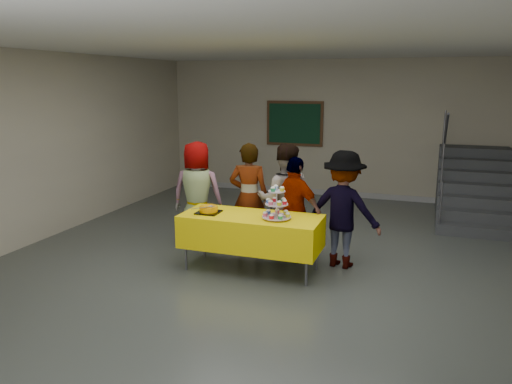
{
  "coord_description": "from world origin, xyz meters",
  "views": [
    {
      "loc": [
        1.86,
        -5.97,
        2.52
      ],
      "look_at": [
        -0.33,
        0.28,
        1.05
      ],
      "focal_mm": 35.0,
      "sensor_mm": 36.0,
      "label": 1
    }
  ],
  "objects_px": {
    "schoolchild_a": "(197,194)",
    "bear_cake": "(209,209)",
    "schoolchild_e": "(343,209)",
    "cupcake_stand": "(277,207)",
    "schoolchild_d": "(295,210)",
    "bake_table": "(251,231)",
    "noticeboard": "(295,123)",
    "schoolchild_b": "(249,197)",
    "schoolchild_c": "(284,200)",
    "staircase": "(473,191)"
  },
  "relations": [
    {
      "from": "bake_table",
      "to": "cupcake_stand",
      "type": "xyz_separation_m",
      "value": [
        0.37,
        -0.05,
        0.38
      ]
    },
    {
      "from": "schoolchild_a",
      "to": "schoolchild_c",
      "type": "bearing_deg",
      "value": 169.73
    },
    {
      "from": "schoolchild_e",
      "to": "noticeboard",
      "type": "xyz_separation_m",
      "value": [
        -1.86,
        4.3,
        0.79
      ]
    },
    {
      "from": "bake_table",
      "to": "staircase",
      "type": "height_order",
      "value": "staircase"
    },
    {
      "from": "schoolchild_a",
      "to": "cupcake_stand",
      "type": "bearing_deg",
      "value": 141.99
    },
    {
      "from": "schoolchild_c",
      "to": "schoolchild_d",
      "type": "relative_size",
      "value": 1.1
    },
    {
      "from": "bake_table",
      "to": "schoolchild_d",
      "type": "relative_size",
      "value": 1.25
    },
    {
      "from": "staircase",
      "to": "schoolchild_a",
      "type": "bearing_deg",
      "value": -142.26
    },
    {
      "from": "cupcake_stand",
      "to": "schoolchild_a",
      "type": "height_order",
      "value": "schoolchild_a"
    },
    {
      "from": "schoolchild_c",
      "to": "bake_table",
      "type": "bearing_deg",
      "value": 57.88
    },
    {
      "from": "schoolchild_d",
      "to": "staircase",
      "type": "distance_m",
      "value": 4.34
    },
    {
      "from": "schoolchild_e",
      "to": "schoolchild_a",
      "type": "bearing_deg",
      "value": 4.82
    },
    {
      "from": "schoolchild_a",
      "to": "schoolchild_c",
      "type": "distance_m",
      "value": 1.41
    },
    {
      "from": "cupcake_stand",
      "to": "schoolchild_c",
      "type": "height_order",
      "value": "schoolchild_c"
    },
    {
      "from": "bear_cake",
      "to": "schoolchild_d",
      "type": "xyz_separation_m",
      "value": [
        1.05,
        0.61,
        -0.08
      ]
    },
    {
      "from": "bake_table",
      "to": "staircase",
      "type": "bearing_deg",
      "value": 53.17
    },
    {
      "from": "schoolchild_b",
      "to": "staircase",
      "type": "xyz_separation_m",
      "value": [
        3.35,
        3.26,
        -0.33
      ]
    },
    {
      "from": "bake_table",
      "to": "schoolchild_b",
      "type": "distance_m",
      "value": 0.89
    },
    {
      "from": "schoolchild_a",
      "to": "schoolchild_b",
      "type": "xyz_separation_m",
      "value": [
        0.86,
        -0.01,
        0.01
      ]
    },
    {
      "from": "schoolchild_e",
      "to": "schoolchild_c",
      "type": "bearing_deg",
      "value": -1.95
    },
    {
      "from": "bake_table",
      "to": "schoolchild_b",
      "type": "relative_size",
      "value": 1.14
    },
    {
      "from": "noticeboard",
      "to": "schoolchild_d",
      "type": "bearing_deg",
      "value": -74.73
    },
    {
      "from": "schoolchild_a",
      "to": "schoolchild_d",
      "type": "bearing_deg",
      "value": 162.26
    },
    {
      "from": "bake_table",
      "to": "schoolchild_e",
      "type": "distance_m",
      "value": 1.3
    },
    {
      "from": "bake_table",
      "to": "schoolchild_d",
      "type": "bearing_deg",
      "value": 50.16
    },
    {
      "from": "bear_cake",
      "to": "schoolchild_a",
      "type": "height_order",
      "value": "schoolchild_a"
    },
    {
      "from": "bake_table",
      "to": "cupcake_stand",
      "type": "bearing_deg",
      "value": -8.15
    },
    {
      "from": "bear_cake",
      "to": "schoolchild_c",
      "type": "bearing_deg",
      "value": 45.04
    },
    {
      "from": "schoolchild_d",
      "to": "schoolchild_e",
      "type": "bearing_deg",
      "value": -154.29
    },
    {
      "from": "cupcake_stand",
      "to": "schoolchild_a",
      "type": "xyz_separation_m",
      "value": [
        -1.55,
        0.84,
        -0.12
      ]
    },
    {
      "from": "bear_cake",
      "to": "staircase",
      "type": "relative_size",
      "value": 0.15
    },
    {
      "from": "schoolchild_a",
      "to": "bear_cake",
      "type": "bearing_deg",
      "value": 114.91
    },
    {
      "from": "cupcake_stand",
      "to": "bear_cake",
      "type": "distance_m",
      "value": 0.97
    },
    {
      "from": "schoolchild_a",
      "to": "schoolchild_d",
      "type": "relative_size",
      "value": 1.08
    },
    {
      "from": "schoolchild_e",
      "to": "bear_cake",
      "type": "bearing_deg",
      "value": 30.43
    },
    {
      "from": "schoolchild_d",
      "to": "staircase",
      "type": "xyz_separation_m",
      "value": [
        2.57,
        3.49,
        -0.26
      ]
    },
    {
      "from": "bear_cake",
      "to": "schoolchild_b",
      "type": "bearing_deg",
      "value": 72.0
    },
    {
      "from": "schoolchild_d",
      "to": "cupcake_stand",
      "type": "bearing_deg",
      "value": 105.19
    },
    {
      "from": "schoolchild_a",
      "to": "schoolchild_d",
      "type": "distance_m",
      "value": 1.65
    },
    {
      "from": "schoolchild_b",
      "to": "schoolchild_c",
      "type": "relative_size",
      "value": 0.99
    },
    {
      "from": "schoolchild_e",
      "to": "noticeboard",
      "type": "distance_m",
      "value": 4.75
    },
    {
      "from": "bear_cake",
      "to": "schoolchild_b",
      "type": "relative_size",
      "value": 0.22
    },
    {
      "from": "bear_cake",
      "to": "schoolchild_e",
      "type": "distance_m",
      "value": 1.84
    },
    {
      "from": "schoolchild_c",
      "to": "schoolchild_e",
      "type": "distance_m",
      "value": 0.92
    },
    {
      "from": "staircase",
      "to": "noticeboard",
      "type": "distance_m",
      "value": 4.0
    },
    {
      "from": "bake_table",
      "to": "noticeboard",
      "type": "height_order",
      "value": "noticeboard"
    },
    {
      "from": "noticeboard",
      "to": "staircase",
      "type": "bearing_deg",
      "value": -12.56
    },
    {
      "from": "cupcake_stand",
      "to": "bear_cake",
      "type": "height_order",
      "value": "cupcake_stand"
    },
    {
      "from": "schoolchild_e",
      "to": "cupcake_stand",
      "type": "bearing_deg",
      "value": 49.7
    },
    {
      "from": "bake_table",
      "to": "schoolchild_e",
      "type": "height_order",
      "value": "schoolchild_e"
    }
  ]
}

